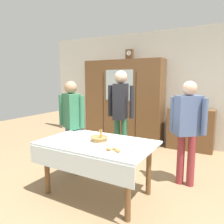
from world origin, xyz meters
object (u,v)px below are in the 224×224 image
at_px(bread_basket, 99,138).
at_px(person_behind_table_left, 72,118).
at_px(tea_cup_near_right, 135,149).
at_px(spoon_far_right, 128,141).
at_px(pastry_plate, 113,151).
at_px(person_by_cabinet, 188,124).
at_px(tea_cup_near_left, 71,133).
at_px(book_stack, 192,106).
at_px(tea_cup_far_right, 84,143).
at_px(spoon_mid_left, 89,133).
at_px(tea_cup_mid_right, 136,144).
at_px(mantel_clock, 130,55).
at_px(tea_cup_back_edge, 94,135).
at_px(bookshelf_low, 190,129).
at_px(tea_cup_center, 54,141).
at_px(person_near_right_end, 121,108).
at_px(wall_cabinet, 123,101).
at_px(dining_table, 96,150).

bearing_deg(bread_basket, person_behind_table_left, 154.54).
xyz_separation_m(tea_cup_near_right, spoon_far_right, (-0.24, 0.31, -0.02)).
distance_m(tea_cup_near_right, pastry_plate, 0.27).
distance_m(spoon_far_right, person_by_cabinet, 0.94).
bearing_deg(tea_cup_near_left, book_stack, 63.11).
bearing_deg(tea_cup_far_right, person_behind_table_left, 138.77).
height_order(bread_basket, spoon_mid_left, bread_basket).
xyz_separation_m(tea_cup_mid_right, spoon_far_right, (-0.16, 0.11, -0.02)).
bearing_deg(mantel_clock, tea_cup_back_edge, -76.84).
height_order(bookshelf_low, tea_cup_center, bookshelf_low).
distance_m(tea_cup_far_right, person_by_cabinet, 1.52).
distance_m(tea_cup_back_edge, person_near_right_end, 0.99).
relative_size(tea_cup_center, spoon_mid_left, 1.09).
height_order(tea_cup_center, spoon_mid_left, tea_cup_center).
relative_size(wall_cabinet, tea_cup_near_left, 15.62).
height_order(person_near_right_end, person_by_cabinet, person_near_right_end).
xyz_separation_m(dining_table, bread_basket, (0.00, 0.08, 0.14)).
height_order(tea_cup_far_right, person_behind_table_left, person_behind_table_left).
bearing_deg(bread_basket, person_near_right_end, 101.98).
distance_m(book_stack, spoon_mid_left, 2.56).
height_order(spoon_far_right, person_by_cabinet, person_by_cabinet).
height_order(mantel_clock, person_near_right_end, mantel_clock).
distance_m(mantel_clock, book_stack, 1.89).
bearing_deg(pastry_plate, mantel_clock, 111.67).
height_order(pastry_plate, spoon_far_right, pastry_plate).
bearing_deg(pastry_plate, tea_cup_far_right, 172.76).
bearing_deg(tea_cup_far_right, pastry_plate, -7.24).
xyz_separation_m(dining_table, person_near_right_end, (-0.23, 1.15, 0.42)).
bearing_deg(wall_cabinet, book_stack, 1.75).
bearing_deg(spoon_mid_left, bread_basket, -36.34).
xyz_separation_m(person_behind_table_left, person_near_right_end, (0.56, 0.69, 0.13)).
height_order(book_stack, tea_cup_near_right, book_stack).
xyz_separation_m(tea_cup_mid_right, person_near_right_end, (-0.74, 1.02, 0.29)).
xyz_separation_m(tea_cup_far_right, person_behind_table_left, (-0.73, 0.64, 0.16)).
xyz_separation_m(mantel_clock, tea_cup_back_edge, (0.56, -2.38, -1.38)).
relative_size(bookshelf_low, book_stack, 4.32).
bearing_deg(tea_cup_center, book_stack, 67.33).
xyz_separation_m(tea_cup_back_edge, tea_cup_far_right, (0.12, -0.39, -0.00)).
height_order(spoon_mid_left, person_near_right_end, person_near_right_end).
relative_size(book_stack, spoon_mid_left, 1.90).
bearing_deg(dining_table, person_near_right_end, 101.12).
height_order(wall_cabinet, pastry_plate, wall_cabinet).
bearing_deg(dining_table, book_stack, 74.12).
xyz_separation_m(wall_cabinet, pastry_plate, (1.29, -2.83, -0.26)).
xyz_separation_m(mantel_clock, bookshelf_low, (1.48, 0.05, -1.69)).
bearing_deg(bread_basket, mantel_clock, 106.31).
xyz_separation_m(dining_table, person_by_cabinet, (0.99, 0.90, 0.30)).
xyz_separation_m(mantel_clock, tea_cup_far_right, (0.67, -2.77, -1.38)).
relative_size(bread_basket, person_by_cabinet, 0.16).
height_order(tea_cup_mid_right, person_behind_table_left, person_behind_table_left).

